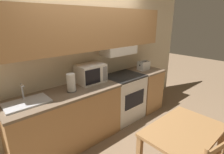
# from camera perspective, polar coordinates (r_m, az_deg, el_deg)

# --- Properties ---
(ground_plane) EXTENTS (16.00, 16.00, 0.00)m
(ground_plane) POSITION_cam_1_polar(r_m,az_deg,el_deg) (3.69, -6.65, -13.99)
(ground_plane) COLOR #7F664C
(wall_back) EXTENTS (5.50, 0.38, 2.55)m
(wall_back) POSITION_cam_1_polar(r_m,az_deg,el_deg) (3.11, -6.71, 10.21)
(wall_back) COLOR beige
(wall_back) RESTS_ON ground_plane
(lower_counter_main) EXTENTS (1.76, 0.65, 0.92)m
(lower_counter_main) POSITION_cam_1_polar(r_m,az_deg,el_deg) (2.93, -14.41, -13.24)
(lower_counter_main) COLOR tan
(lower_counter_main) RESTS_ON ground_plane
(lower_counter_right_stub) EXTENTS (0.59, 0.65, 0.92)m
(lower_counter_right_stub) POSITION_cam_1_polar(r_m,az_deg,el_deg) (4.07, 10.51, -3.76)
(lower_counter_right_stub) COLOR tan
(lower_counter_right_stub) RESTS_ON ground_plane
(stove_range) EXTENTS (0.75, 0.62, 0.92)m
(stove_range) POSITION_cam_1_polar(r_m,az_deg,el_deg) (3.60, 3.67, -6.49)
(stove_range) COLOR white
(stove_range) RESTS_ON ground_plane
(microwave) EXTENTS (0.47, 0.35, 0.32)m
(microwave) POSITION_cam_1_polar(r_m,az_deg,el_deg) (3.03, -6.98, 1.16)
(microwave) COLOR white
(microwave) RESTS_ON lower_counter_main
(toaster) EXTENTS (0.27, 0.17, 0.18)m
(toaster) POSITION_cam_1_polar(r_m,az_deg,el_deg) (3.87, 10.30, 3.73)
(toaster) COLOR white
(toaster) RESTS_ON lower_counter_right_stub
(sink_basin) EXTENTS (0.55, 0.35, 0.25)m
(sink_basin) POSITION_cam_1_polar(r_m,az_deg,el_deg) (2.55, -26.05, -7.46)
(sink_basin) COLOR #B7BABF
(sink_basin) RESTS_ON lower_counter_main
(paper_towel_roll) EXTENTS (0.15, 0.15, 0.28)m
(paper_towel_roll) POSITION_cam_1_polar(r_m,az_deg,el_deg) (2.70, -13.20, -1.84)
(paper_towel_roll) COLOR black
(paper_towel_roll) RESTS_ON lower_counter_main
(dining_table) EXTENTS (0.96, 0.64, 0.77)m
(dining_table) POSITION_cam_1_polar(r_m,az_deg,el_deg) (2.31, 22.15, -18.12)
(dining_table) COLOR #9E7042
(dining_table) RESTS_ON ground_plane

